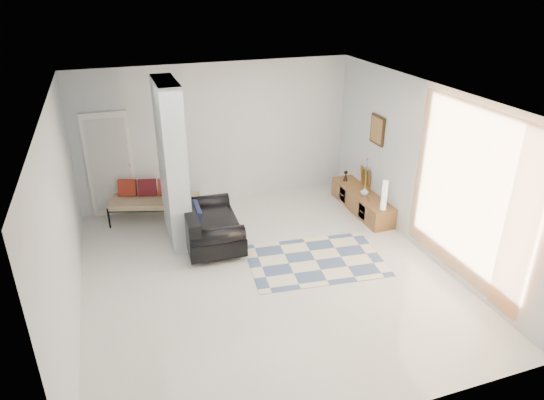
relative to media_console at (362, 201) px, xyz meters
name	(u,v)px	position (x,y,z in m)	size (l,w,h in m)	color
floor	(265,273)	(-2.52, -1.49, -0.20)	(6.00, 6.00, 0.00)	silver
ceiling	(264,97)	(-2.52, -1.49, 2.60)	(6.00, 6.00, 0.00)	white
wall_back	(217,134)	(-2.52, 1.51, 1.20)	(6.00, 6.00, 0.00)	silver
wall_front	(365,317)	(-2.52, -4.49, 1.20)	(6.00, 6.00, 0.00)	silver
wall_left	(63,221)	(-5.27, -1.49, 1.20)	(6.00, 6.00, 0.00)	silver
wall_right	(424,170)	(0.23, -1.49, 1.20)	(6.00, 6.00, 0.00)	silver
partition_column	(172,164)	(-3.62, 0.11, 1.20)	(0.35, 1.20, 2.80)	silver
hallway_door	(110,165)	(-4.62, 1.47, 0.82)	(0.85, 0.06, 2.04)	white
curtain	(468,195)	(0.15, -2.64, 1.25)	(2.55, 2.55, 0.00)	orange
wall_art	(377,130)	(0.20, 0.00, 1.45)	(0.04, 0.45, 0.55)	#3B2510
media_console	(362,201)	(0.00, 0.00, 0.00)	(0.45, 1.83, 0.80)	brown
loveseat	(207,225)	(-3.17, -0.29, 0.15)	(1.00, 1.63, 0.76)	silver
daybed	(153,199)	(-3.94, 0.99, 0.22)	(1.75, 1.12, 0.77)	black
area_rug	(315,260)	(-1.62, -1.42, -0.20)	(2.18, 1.45, 0.01)	beige
cylinder_lamp	(384,195)	(-0.02, -0.79, 0.48)	(0.10, 0.10, 0.56)	silver
bronze_figurine	(346,176)	(-0.05, 0.65, 0.30)	(0.11, 0.11, 0.21)	black
vase	(364,191)	(-0.05, -0.15, 0.28)	(0.17, 0.17, 0.18)	silver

